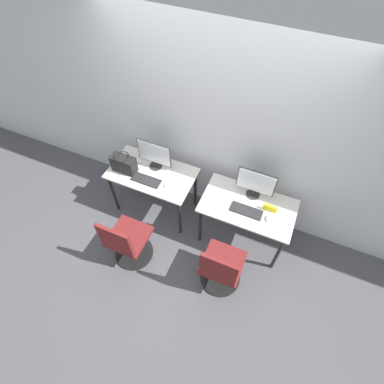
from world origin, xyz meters
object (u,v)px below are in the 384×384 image
at_px(office_chair_left, 127,243).
at_px(keyboard_right, 246,211).
at_px(mouse_left, 166,185).
at_px(office_chair_right, 221,269).
at_px(mouse_right, 268,218).
at_px(monitor_left, 154,154).
at_px(monitor_right, 256,183).
at_px(handbag, 124,164).
at_px(keyboard_left, 146,180).

relative_size(office_chair_left, keyboard_right, 2.52).
distance_m(mouse_left, office_chair_right, 1.16).
bearing_deg(mouse_right, monitor_left, 172.21).
bearing_deg(mouse_right, office_chair_left, -152.88).
bearing_deg(monitor_right, keyboard_right, -90.00).
relative_size(keyboard_right, handbag, 1.20).
bearing_deg(monitor_right, keyboard_left, -166.13).
bearing_deg(keyboard_left, office_chair_right, -25.03).
xyz_separation_m(monitor_left, mouse_left, (0.26, -0.23, -0.19)).
distance_m(monitor_left, monitor_right, 1.24).
relative_size(mouse_left, monitor_right, 0.21).
bearing_deg(office_chair_right, monitor_right, 86.39).
bearing_deg(keyboard_left, keyboard_right, 2.45).
bearing_deg(keyboard_left, handbag, 171.55).
xyz_separation_m(keyboard_left, monitor_right, (1.24, 0.31, 0.20)).
bearing_deg(handbag, keyboard_left, -8.45).
bearing_deg(handbag, monitor_left, 32.83).
bearing_deg(monitor_right, office_chair_right, -93.61).
bearing_deg(mouse_right, handbag, -179.94).
bearing_deg(mouse_left, office_chair_right, -32.05).
bearing_deg(keyboard_left, office_chair_left, -84.26).
distance_m(office_chair_left, mouse_right, 1.64).
distance_m(monitor_left, mouse_left, 0.39).
relative_size(keyboard_left, office_chair_right, 0.40).
relative_size(office_chair_left, mouse_right, 10.08).
xyz_separation_m(office_chair_right, handbag, (-1.51, 0.60, 0.47)).
bearing_deg(monitor_left, office_chair_right, -34.23).
xyz_separation_m(keyboard_right, handbag, (-1.56, -0.01, 0.11)).
relative_size(monitor_left, handbag, 1.46).
xyz_separation_m(office_chair_left, handbag, (-0.39, 0.73, 0.47)).
bearing_deg(office_chair_left, mouse_right, 27.12).
relative_size(mouse_left, office_chair_right, 0.10).
relative_size(mouse_left, office_chair_left, 0.10).
relative_size(mouse_right, handbag, 0.30).
bearing_deg(office_chair_right, mouse_right, 63.20).
relative_size(mouse_left, mouse_right, 1.00).
bearing_deg(keyboard_left, monitor_right, 13.87).
height_order(keyboard_left, mouse_right, mouse_right).
distance_m(monitor_left, office_chair_right, 1.55).
distance_m(monitor_left, keyboard_left, 0.32).
relative_size(monitor_left, keyboard_right, 1.22).
bearing_deg(handbag, mouse_left, -1.98).
distance_m(monitor_left, mouse_right, 1.52).
relative_size(monitor_right, handbag, 1.46).
height_order(keyboard_left, keyboard_right, same).
bearing_deg(keyboard_right, mouse_left, -178.50).
height_order(keyboard_right, mouse_right, mouse_right).
xyz_separation_m(monitor_right, keyboard_right, (0.00, -0.25, -0.20)).
bearing_deg(monitor_left, mouse_left, -41.24).
xyz_separation_m(mouse_left, monitor_right, (0.98, 0.28, 0.19)).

